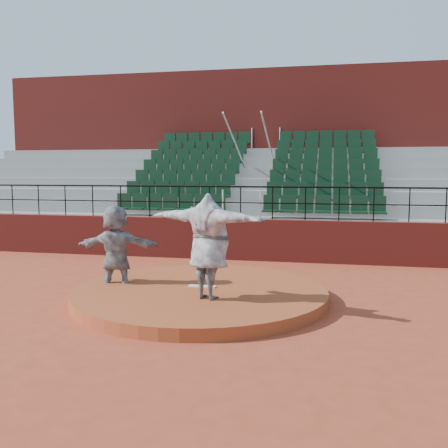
{
  "coord_description": "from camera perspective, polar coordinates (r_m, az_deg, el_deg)",
  "views": [
    {
      "loc": [
        2.71,
        -10.3,
        2.83
      ],
      "look_at": [
        0.0,
        2.5,
        1.4
      ],
      "focal_mm": 40.0,
      "sensor_mm": 36.0,
      "label": 1
    }
  ],
  "objects": [
    {
      "name": "ground",
      "position": [
        11.02,
        -2.73,
        -8.65
      ],
      "size": [
        90.0,
        90.0,
        0.0
      ],
      "primitive_type": "plane",
      "color": "#A33D24",
      "rests_on": "ground"
    },
    {
      "name": "fielder",
      "position": [
        11.67,
        -12.2,
        -2.82
      ],
      "size": [
        1.96,
        0.87,
        2.04
      ],
      "primitive_type": "imported",
      "rotation": [
        0.0,
        0.0,
        3.28
      ],
      "color": "black",
      "rests_on": "ground"
    },
    {
      "name": "boundary_wall",
      "position": [
        15.69,
        1.89,
        -1.75
      ],
      "size": [
        24.0,
        0.3,
        1.3
      ],
      "primitive_type": "cube",
      "color": "maroon",
      "rests_on": "ground"
    },
    {
      "name": "press_box_facade",
      "position": [
        23.07,
        5.26,
        8.0
      ],
      "size": [
        24.0,
        3.0,
        7.1
      ],
      "primitive_type": "cube",
      "color": "maroon",
      "rests_on": "ground"
    },
    {
      "name": "pitcher",
      "position": [
        9.94,
        -1.75,
        -2.56
      ],
      "size": [
        2.69,
        1.51,
        2.12
      ],
      "primitive_type": "imported",
      "rotation": [
        0.0,
        0.0,
        2.82
      ],
      "color": "black",
      "rests_on": "pitchers_mound"
    },
    {
      "name": "wall_railing",
      "position": [
        15.56,
        1.91,
        3.28
      ],
      "size": [
        24.04,
        0.05,
        1.03
      ],
      "color": "black",
      "rests_on": "boundary_wall"
    },
    {
      "name": "pitching_rubber",
      "position": [
        11.1,
        -2.54,
        -7.13
      ],
      "size": [
        0.6,
        0.15,
        0.03
      ],
      "primitive_type": "cube",
      "color": "white",
      "rests_on": "pitchers_mound"
    },
    {
      "name": "pitchers_mound",
      "position": [
        10.99,
        -2.73,
        -8.02
      ],
      "size": [
        5.5,
        5.5,
        0.25
      ],
      "primitive_type": "cylinder",
      "color": "#A04723",
      "rests_on": "ground"
    },
    {
      "name": "seating_deck",
      "position": [
        19.18,
        3.81,
        2.1
      ],
      "size": [
        24.0,
        5.97,
        4.63
      ],
      "color": "gray",
      "rests_on": "ground"
    }
  ]
}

